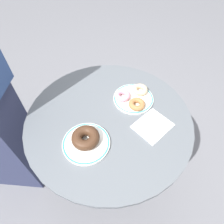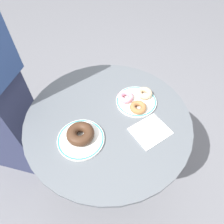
{
  "view_description": "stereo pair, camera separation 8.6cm",
  "coord_description": "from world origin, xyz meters",
  "px_view_note": "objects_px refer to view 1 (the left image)",
  "views": [
    {
      "loc": [
        -0.38,
        -0.34,
        1.39
      ],
      "look_at": [
        0.03,
        0.0,
        0.73
      ],
      "focal_mm": 31.6,
      "sensor_mm": 36.0,
      "label": 1
    },
    {
      "loc": [
        -0.32,
        -0.4,
        1.39
      ],
      "look_at": [
        0.03,
        0.0,
        0.73
      ],
      "focal_mm": 31.6,
      "sensor_mm": 36.0,
      "label": 2
    }
  ],
  "objects_px": {
    "donut_pink_frosted": "(122,95)",
    "paper_napkin": "(153,126)",
    "cafe_table": "(109,142)",
    "plate_left": "(86,143)",
    "donut_cinnamon": "(137,104)",
    "donut_glazed": "(140,90)",
    "donut_chocolate": "(86,138)",
    "plate_right": "(133,99)"
  },
  "relations": [
    {
      "from": "donut_pink_frosted",
      "to": "donut_chocolate",
      "type": "bearing_deg",
      "value": -173.14
    },
    {
      "from": "donut_chocolate",
      "to": "donut_glazed",
      "type": "bearing_deg",
      "value": -1.29
    },
    {
      "from": "cafe_table",
      "to": "paper_napkin",
      "type": "xyz_separation_m",
      "value": [
        0.08,
        -0.17,
        0.21
      ]
    },
    {
      "from": "plate_right",
      "to": "donut_cinnamon",
      "type": "xyz_separation_m",
      "value": [
        -0.03,
        -0.04,
        0.02
      ]
    },
    {
      "from": "donut_cinnamon",
      "to": "paper_napkin",
      "type": "relative_size",
      "value": 0.51
    },
    {
      "from": "plate_left",
      "to": "donut_glazed",
      "type": "relative_size",
      "value": 2.56
    },
    {
      "from": "cafe_table",
      "to": "donut_cinnamon",
      "type": "relative_size",
      "value": 9.92
    },
    {
      "from": "donut_pink_frosted",
      "to": "donut_glazed",
      "type": "bearing_deg",
      "value": -26.51
    },
    {
      "from": "donut_chocolate",
      "to": "donut_pink_frosted",
      "type": "distance_m",
      "value": 0.27
    },
    {
      "from": "plate_left",
      "to": "donut_pink_frosted",
      "type": "bearing_deg",
      "value": 7.89
    },
    {
      "from": "donut_pink_frosted",
      "to": "donut_cinnamon",
      "type": "bearing_deg",
      "value": -90.98
    },
    {
      "from": "plate_left",
      "to": "donut_chocolate",
      "type": "xyz_separation_m",
      "value": [
        0.01,
        0.01,
        0.03
      ]
    },
    {
      "from": "plate_right",
      "to": "donut_pink_frosted",
      "type": "relative_size",
      "value": 2.55
    },
    {
      "from": "plate_right",
      "to": "donut_cinnamon",
      "type": "relative_size",
      "value": 2.55
    },
    {
      "from": "cafe_table",
      "to": "donut_chocolate",
      "type": "bearing_deg",
      "value": -176.02
    },
    {
      "from": "cafe_table",
      "to": "paper_napkin",
      "type": "height_order",
      "value": "paper_napkin"
    },
    {
      "from": "plate_left",
      "to": "donut_pink_frosted",
      "type": "height_order",
      "value": "donut_pink_frosted"
    },
    {
      "from": "donut_chocolate",
      "to": "cafe_table",
      "type": "bearing_deg",
      "value": 3.98
    },
    {
      "from": "donut_glazed",
      "to": "donut_pink_frosted",
      "type": "distance_m",
      "value": 0.09
    },
    {
      "from": "donut_chocolate",
      "to": "donut_cinnamon",
      "type": "xyz_separation_m",
      "value": [
        0.27,
        -0.05,
        -0.01
      ]
    },
    {
      "from": "donut_glazed",
      "to": "donut_pink_frosted",
      "type": "bearing_deg",
      "value": 153.49
    },
    {
      "from": "cafe_table",
      "to": "donut_cinnamon",
      "type": "bearing_deg",
      "value": -25.8
    },
    {
      "from": "plate_left",
      "to": "donut_cinnamon",
      "type": "relative_size",
      "value": 2.56
    },
    {
      "from": "donut_pink_frosted",
      "to": "donut_cinnamon",
      "type": "height_order",
      "value": "same"
    },
    {
      "from": "plate_left",
      "to": "paper_napkin",
      "type": "distance_m",
      "value": 0.28
    },
    {
      "from": "cafe_table",
      "to": "plate_left",
      "type": "height_order",
      "value": "plate_left"
    },
    {
      "from": "donut_pink_frosted",
      "to": "paper_napkin",
      "type": "height_order",
      "value": "donut_pink_frosted"
    },
    {
      "from": "plate_right",
      "to": "donut_glazed",
      "type": "bearing_deg",
      "value": 0.71
    },
    {
      "from": "donut_pink_frosted",
      "to": "donut_cinnamon",
      "type": "xyz_separation_m",
      "value": [
        -0.0,
        -0.08,
        0.0
      ]
    },
    {
      "from": "donut_glazed",
      "to": "donut_cinnamon",
      "type": "bearing_deg",
      "value": -153.75
    },
    {
      "from": "plate_left",
      "to": "donut_chocolate",
      "type": "distance_m",
      "value": 0.03
    },
    {
      "from": "cafe_table",
      "to": "donut_cinnamon",
      "type": "xyz_separation_m",
      "value": [
        0.12,
        -0.06,
        0.23
      ]
    },
    {
      "from": "cafe_table",
      "to": "donut_glazed",
      "type": "relative_size",
      "value": 9.92
    },
    {
      "from": "donut_pink_frosted",
      "to": "donut_cinnamon",
      "type": "relative_size",
      "value": 1.0
    },
    {
      "from": "donut_cinnamon",
      "to": "plate_left",
      "type": "bearing_deg",
      "value": 171.15
    },
    {
      "from": "plate_right",
      "to": "donut_pink_frosted",
      "type": "bearing_deg",
      "value": 126.27
    },
    {
      "from": "cafe_table",
      "to": "donut_glazed",
      "type": "xyz_separation_m",
      "value": [
        0.21,
        -0.02,
        0.23
      ]
    },
    {
      "from": "plate_left",
      "to": "donut_cinnamon",
      "type": "bearing_deg",
      "value": -8.85
    },
    {
      "from": "donut_glazed",
      "to": "paper_napkin",
      "type": "height_order",
      "value": "donut_glazed"
    },
    {
      "from": "plate_left",
      "to": "plate_right",
      "type": "height_order",
      "value": "same"
    },
    {
      "from": "plate_right",
      "to": "donut_pink_frosted",
      "type": "xyz_separation_m",
      "value": [
        -0.03,
        0.04,
        0.02
      ]
    },
    {
      "from": "donut_pink_frosted",
      "to": "paper_napkin",
      "type": "distance_m",
      "value": 0.2
    }
  ]
}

